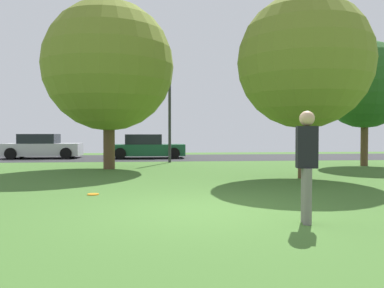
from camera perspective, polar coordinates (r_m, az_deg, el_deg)
The scene contains 10 objects.
ground_plane at distance 7.47m, azimuth 1.58°, elevation -9.64°, with size 44.00×44.00×0.00m, color #3D6628.
road_strip at distance 23.33m, azimuth -3.35°, elevation -1.99°, with size 44.00×6.40×0.01m, color #28282B.
maple_tree_near at distance 19.26m, azimuth 23.82°, elevation 7.85°, with size 3.85×3.85×5.54m.
oak_tree_center at distance 16.54m, azimuth -12.01°, elevation 11.00°, with size 5.25×5.25×6.81m.
maple_tree_far at distance 13.36m, azimuth 16.02°, elevation 11.40°, with size 4.30×4.30×5.90m.
person_thrower at distance 6.55m, azimuth 16.31°, elevation -2.32°, with size 0.36×0.30×1.81m.
frisbee_disc at distance 9.61m, azimuth -14.17°, elevation -7.09°, with size 0.27×0.27×0.03m, color orange.
parked_car_silver at distance 24.42m, azimuth -20.91°, elevation -0.42°, with size 4.27×2.09×1.41m.
parked_car_green at distance 23.08m, azimuth -6.61°, elevation -0.48°, with size 4.32×1.93×1.39m.
street_lamp_post at distance 19.50m, azimuth -3.26°, elevation 3.92°, with size 0.14×0.14×4.50m, color #2D2D33.
Camera 1 is at (-0.92, -7.27, 1.45)m, focal length 36.73 mm.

